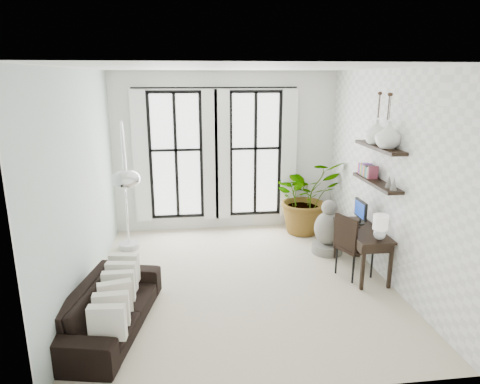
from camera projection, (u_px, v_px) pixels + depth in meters
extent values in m
plane|color=beige|center=(241.00, 281.00, 6.67)|extent=(5.00, 5.00, 0.00)
plane|color=white|center=(242.00, 68.00, 5.84)|extent=(5.00, 5.00, 0.00)
plane|color=#B2C7BD|center=(83.00, 186.00, 5.99)|extent=(0.00, 5.00, 5.00)
plane|color=white|center=(387.00, 177.00, 6.53)|extent=(0.00, 5.00, 5.00)
plane|color=white|center=(226.00, 152.00, 8.65)|extent=(4.50, 0.00, 4.50)
cube|color=white|center=(176.00, 156.00, 8.52)|extent=(1.00, 0.02, 2.50)
cube|color=white|center=(141.00, 158.00, 8.34)|extent=(0.30, 0.04, 2.60)
cube|color=white|center=(210.00, 156.00, 8.50)|extent=(0.30, 0.04, 2.60)
cube|color=white|center=(255.00, 154.00, 8.71)|extent=(1.00, 0.02, 2.50)
cube|color=white|center=(222.00, 156.00, 8.53)|extent=(0.30, 0.04, 2.60)
cube|color=white|center=(289.00, 155.00, 8.69)|extent=(0.30, 0.04, 2.60)
cylinder|color=black|center=(215.00, 88.00, 8.18)|extent=(3.20, 0.03, 0.03)
cube|color=black|center=(376.00, 183.00, 6.60)|extent=(0.25, 1.30, 0.05)
cube|color=black|center=(379.00, 147.00, 6.45)|extent=(0.25, 1.30, 0.05)
cube|color=#E43941|center=(363.00, 168.00, 7.09)|extent=(0.16, 0.03, 0.18)
cube|color=#3942C9|center=(364.00, 169.00, 7.05)|extent=(0.16, 0.03, 0.18)
cube|color=orange|center=(365.00, 169.00, 7.01)|extent=(0.16, 0.03, 0.18)
cube|color=green|center=(366.00, 170.00, 6.96)|extent=(0.16, 0.04, 0.18)
cube|color=#8E54C5|center=(367.00, 170.00, 6.92)|extent=(0.16, 0.04, 0.18)
cube|color=orange|center=(368.00, 171.00, 6.88)|extent=(0.16, 0.04, 0.18)
cube|color=#525252|center=(369.00, 171.00, 6.84)|extent=(0.16, 0.04, 0.18)
cube|color=teal|center=(371.00, 172.00, 6.79)|extent=(0.16, 0.04, 0.18)
cube|color=tan|center=(372.00, 173.00, 6.75)|extent=(0.16, 0.04, 0.18)
cube|color=#8E384D|center=(373.00, 173.00, 6.71)|extent=(0.16, 0.04, 0.18)
cone|color=gray|center=(389.00, 181.00, 6.18)|extent=(0.10, 0.10, 0.18)
cone|color=gray|center=(394.00, 184.00, 6.04)|extent=(0.10, 0.10, 0.18)
imported|color=black|center=(110.00, 307.00, 5.35)|extent=(1.17, 2.13, 0.59)
cube|color=beige|center=(107.00, 323.00, 4.64)|extent=(0.40, 0.12, 0.40)
cube|color=beige|center=(111.00, 309.00, 4.90)|extent=(0.40, 0.12, 0.40)
cube|color=beige|center=(115.00, 297.00, 5.17)|extent=(0.40, 0.12, 0.40)
cube|color=beige|center=(119.00, 286.00, 5.44)|extent=(0.40, 0.12, 0.40)
cube|color=beige|center=(122.00, 277.00, 5.71)|extent=(0.40, 0.12, 0.40)
cube|color=beige|center=(125.00, 268.00, 5.98)|extent=(0.40, 0.12, 0.40)
imported|color=#2D7228|center=(306.00, 196.00, 8.60)|extent=(1.64, 1.52, 1.51)
cube|color=black|center=(363.00, 230.00, 6.78)|extent=(0.53, 1.26, 0.04)
cube|color=black|center=(361.00, 235.00, 6.80)|extent=(0.48, 1.20, 0.12)
cube|color=black|center=(363.00, 268.00, 6.29)|extent=(0.05, 0.05, 0.70)
cube|color=black|center=(390.00, 266.00, 6.34)|extent=(0.05, 0.05, 0.70)
cube|color=black|center=(336.00, 239.00, 7.41)|extent=(0.05, 0.05, 0.70)
cube|color=black|center=(360.00, 238.00, 7.46)|extent=(0.05, 0.05, 0.70)
cube|color=black|center=(361.00, 209.00, 6.95)|extent=(0.04, 0.42, 0.30)
cube|color=navy|center=(359.00, 209.00, 6.94)|extent=(0.00, 0.36, 0.24)
cube|color=black|center=(351.00, 224.00, 6.99)|extent=(0.15, 0.40, 0.02)
sphere|color=silver|center=(380.00, 234.00, 6.29)|extent=(0.18, 0.18, 0.18)
cylinder|color=white|center=(381.00, 222.00, 6.24)|extent=(0.22, 0.22, 0.22)
cube|color=black|center=(355.00, 247.00, 6.73)|extent=(0.63, 0.63, 0.05)
cube|color=black|center=(346.00, 234.00, 6.56)|extent=(0.21, 0.47, 0.54)
cylinder|color=black|center=(347.00, 268.00, 6.59)|extent=(0.03, 0.03, 0.45)
cylinder|color=black|center=(370.00, 267.00, 6.64)|extent=(0.03, 0.03, 0.45)
cylinder|color=black|center=(338.00, 258.00, 6.96)|extent=(0.03, 0.03, 0.45)
cylinder|color=black|center=(361.00, 257.00, 7.01)|extent=(0.03, 0.03, 0.45)
cylinder|color=silver|center=(129.00, 246.00, 7.92)|extent=(0.37, 0.37, 0.10)
cylinder|color=silver|center=(127.00, 219.00, 7.79)|extent=(0.04, 0.04, 1.04)
ellipsoid|color=silver|center=(126.00, 179.00, 5.01)|extent=(0.33, 0.33, 0.22)
cylinder|color=gray|center=(327.00, 248.00, 7.73)|extent=(0.55, 0.55, 0.16)
ellipsoid|color=gray|center=(328.00, 228.00, 7.63)|extent=(0.49, 0.49, 0.60)
sphere|color=gray|center=(329.00, 208.00, 7.53)|extent=(0.27, 0.27, 0.27)
imported|color=white|center=(388.00, 135.00, 6.16)|extent=(0.37, 0.37, 0.38)
imported|color=white|center=(376.00, 132.00, 6.54)|extent=(0.37, 0.37, 0.38)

